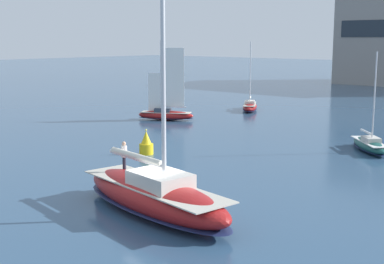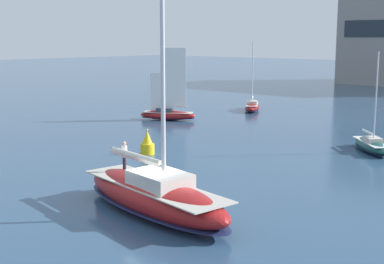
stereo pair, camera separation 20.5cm
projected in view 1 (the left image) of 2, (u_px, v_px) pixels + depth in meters
The scene contains 6 objects.
ground_plane at pixel (154, 213), 27.72m from camera, with size 400.00×400.00×0.00m, color #2D4C6B.
sailboat_main at pixel (154, 194), 27.52m from camera, with size 11.61×4.90×15.46m.
sailboat_moored_mid_channel at pixel (166, 113), 59.68m from camera, with size 6.45×4.63×8.78m.
sailboat_moored_far_slip at pixel (369, 145), 43.00m from camera, with size 5.17×5.31×7.99m.
sailboat_moored_outer_mooring at pixel (250, 106), 67.53m from camera, with size 4.88×6.22×8.64m.
channel_buoy at pixel (146, 144), 41.89m from camera, with size 1.11×1.11×2.00m.
Camera 1 is at (18.90, -18.80, 8.92)m, focal length 50.00 mm.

